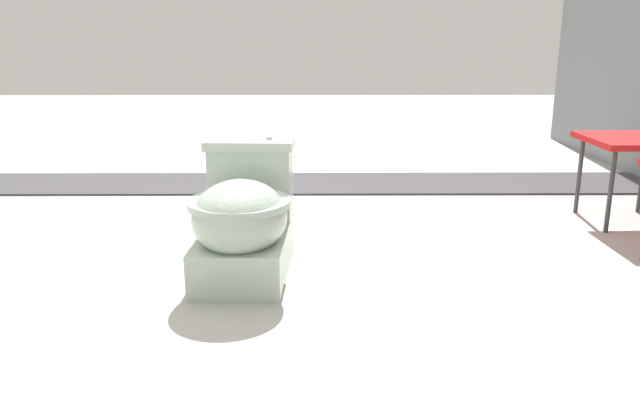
# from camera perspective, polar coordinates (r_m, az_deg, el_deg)

# --- Properties ---
(ground_plane) EXTENTS (14.00, 14.00, 0.00)m
(ground_plane) POSITION_cam_1_polar(r_m,az_deg,el_deg) (2.79, -9.27, -4.69)
(ground_plane) COLOR #A8A59E
(gravel_strip) EXTENTS (0.56, 8.00, 0.01)m
(gravel_strip) POSITION_cam_1_polar(r_m,az_deg,el_deg) (3.96, 0.62, 1.54)
(gravel_strip) COLOR #423F44
(gravel_strip) RESTS_ON ground
(toilet) EXTENTS (0.65, 0.41, 0.52)m
(toilet) POSITION_cam_1_polar(r_m,az_deg,el_deg) (2.48, -6.96, -1.81)
(toilet) COLOR #B2C6B7
(toilet) RESTS_ON ground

